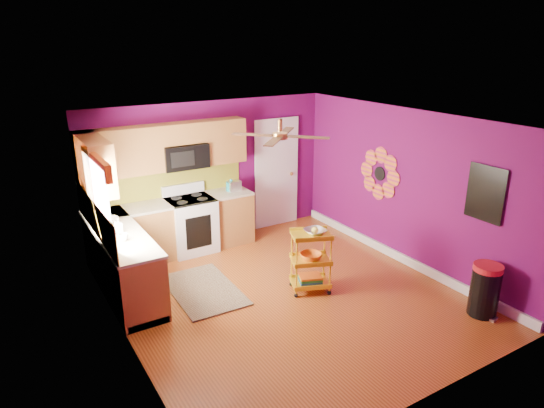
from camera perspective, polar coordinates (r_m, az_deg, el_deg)
ground at (r=7.09m, az=1.73°, el=-10.66°), size 5.00×5.00×0.00m
room_envelope at (r=6.46m, az=2.07°, el=2.10°), size 4.54×5.04×2.52m
lower_cabinets at (r=7.88m, az=-13.87°, el=-4.54°), size 2.81×2.31×0.94m
electric_range at (r=8.42m, az=-9.50°, el=-2.34°), size 0.76×0.66×1.13m
upper_cabinetry at (r=7.82m, az=-14.74°, el=5.75°), size 2.80×2.30×1.26m
left_window at (r=6.56m, az=-19.91°, el=2.16°), size 0.08×1.35×1.08m
panel_door at (r=9.31m, az=0.51°, el=3.52°), size 0.95×0.11×2.15m
right_wall_art at (r=7.67m, az=17.38°, el=2.51°), size 0.04×2.74×1.04m
ceiling_fan at (r=6.45m, az=0.95°, el=8.11°), size 1.01×1.01×0.26m
shag_rug at (r=7.27m, az=-8.06°, el=-9.96°), size 0.93×1.48×0.02m
rolling_cart at (r=7.01m, az=4.65°, el=-6.40°), size 0.66×0.58×0.99m
trash_can at (r=7.06m, az=23.75°, el=-9.24°), size 0.45×0.46×0.72m
teal_kettle at (r=8.59m, az=-4.82°, el=2.12°), size 0.18×0.18×0.21m
toaster at (r=8.58m, az=-4.46°, el=2.15°), size 0.22×0.15×0.18m
soap_bottle_a at (r=7.05m, az=-17.61°, el=-2.42°), size 0.09×0.09×0.20m
soap_bottle_b at (r=7.05m, az=-17.89°, el=-2.61°), size 0.13×0.13×0.17m
counter_dish at (r=7.48m, az=-18.60°, el=-1.85°), size 0.28×0.28×0.07m
counter_cup at (r=6.76m, az=-17.09°, el=-3.77°), size 0.12×0.12×0.10m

